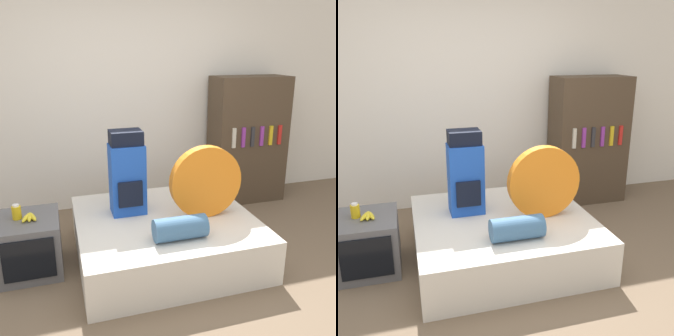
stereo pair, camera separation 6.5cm
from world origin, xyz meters
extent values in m
plane|color=brown|center=(0.00, 0.00, 0.00)|extent=(16.00, 16.00, 0.00)
cube|color=white|center=(0.00, 2.07, 1.30)|extent=(8.00, 0.05, 2.60)
cube|color=silver|center=(0.10, 0.73, 0.19)|extent=(1.53, 1.44, 0.38)
cube|color=blue|center=(-0.18, 0.93, 0.69)|extent=(0.30, 0.23, 0.63)
cube|color=black|center=(-0.18, 0.94, 1.07)|extent=(0.28, 0.21, 0.12)
cube|color=black|center=(-0.18, 0.80, 0.60)|extent=(0.21, 0.03, 0.23)
cylinder|color=orange|center=(0.45, 0.65, 0.70)|extent=(0.64, 0.09, 0.64)
cylinder|color=#3D668E|center=(0.10, 0.31, 0.47)|extent=(0.42, 0.18, 0.18)
cube|color=#5B5B60|center=(-1.04, 0.84, 0.23)|extent=(0.49, 0.55, 0.47)
cube|color=black|center=(-1.04, 0.56, 0.25)|extent=(0.39, 0.02, 0.34)
cylinder|color=gold|center=(-1.12, 0.86, 0.52)|extent=(0.07, 0.07, 0.11)
cylinder|color=white|center=(-1.12, 0.86, 0.59)|extent=(0.05, 0.05, 0.02)
ellipsoid|color=yellow|center=(-1.04, 0.83, 0.49)|extent=(0.09, 0.18, 0.04)
ellipsoid|color=yellow|center=(-1.02, 0.83, 0.49)|extent=(0.04, 0.17, 0.04)
ellipsoid|color=yellow|center=(-1.00, 0.83, 0.49)|extent=(0.09, 0.18, 0.04)
cube|color=#473828|center=(1.45, 1.76, 0.75)|extent=(0.88, 0.43, 1.50)
cube|color=beige|center=(1.16, 1.54, 0.84)|extent=(0.04, 0.02, 0.23)
cube|color=purple|center=(1.27, 1.54, 0.84)|extent=(0.04, 0.02, 0.23)
cube|color=#2D2D33|center=(1.39, 1.54, 0.84)|extent=(0.04, 0.02, 0.23)
cube|color=purple|center=(1.51, 1.54, 0.84)|extent=(0.04, 0.02, 0.23)
cube|color=gold|center=(1.63, 1.54, 0.84)|extent=(0.04, 0.02, 0.23)
cube|color=red|center=(1.74, 1.54, 0.84)|extent=(0.04, 0.02, 0.23)
camera|label=1|loc=(-0.76, -2.16, 1.80)|focal=40.00mm
camera|label=2|loc=(-0.69, -2.18, 1.80)|focal=40.00mm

